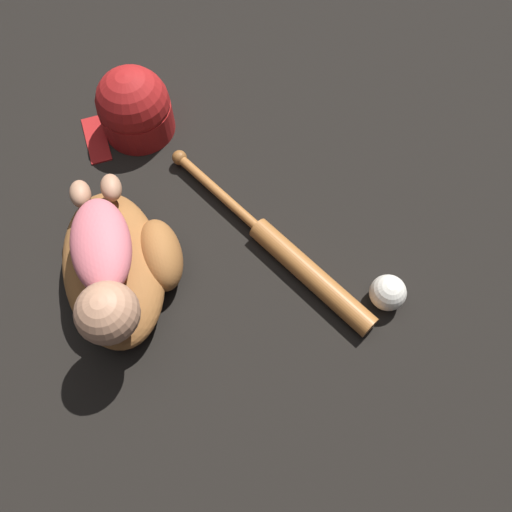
{
  "coord_description": "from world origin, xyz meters",
  "views": [
    {
      "loc": [
        0.57,
        0.05,
        0.98
      ],
      "look_at": [
        0.16,
        0.24,
        0.08
      ],
      "focal_mm": 35.0,
      "sensor_mm": 36.0,
      "label": 1
    }
  ],
  "objects_px": {
    "baseball_bat": "(291,257)",
    "baby_figure": "(103,268)",
    "baseball_glove": "(122,264)",
    "baseball": "(388,293)",
    "baseball_cap": "(134,108)"
  },
  "relations": [
    {
      "from": "baby_figure",
      "to": "baseball_bat",
      "type": "distance_m",
      "value": 0.39
    },
    {
      "from": "baseball_glove",
      "to": "baseball",
      "type": "bearing_deg",
      "value": 59.54
    },
    {
      "from": "baseball_glove",
      "to": "baseball_cap",
      "type": "bearing_deg",
      "value": 157.4
    },
    {
      "from": "baby_figure",
      "to": "baseball_cap",
      "type": "distance_m",
      "value": 0.47
    },
    {
      "from": "baseball",
      "to": "baseball_cap",
      "type": "xyz_separation_m",
      "value": [
        -0.65,
        -0.32,
        0.03
      ]
    },
    {
      "from": "baby_figure",
      "to": "baseball",
      "type": "relative_size",
      "value": 5.02
    },
    {
      "from": "baseball",
      "to": "baseball_cap",
      "type": "height_order",
      "value": "baseball_cap"
    },
    {
      "from": "baseball",
      "to": "baseball_bat",
      "type": "bearing_deg",
      "value": -138.87
    },
    {
      "from": "baseball_cap",
      "to": "baseball_glove",
      "type": "bearing_deg",
      "value": -22.6
    },
    {
      "from": "baby_figure",
      "to": "baseball_bat",
      "type": "bearing_deg",
      "value": 79.04
    },
    {
      "from": "baby_figure",
      "to": "baseball_bat",
      "type": "relative_size",
      "value": 0.65
    },
    {
      "from": "baseball",
      "to": "baseball_cap",
      "type": "bearing_deg",
      "value": -154.12
    },
    {
      "from": "baseball_glove",
      "to": "baby_figure",
      "type": "bearing_deg",
      "value": -27.76
    },
    {
      "from": "baseball_glove",
      "to": "baseball_cap",
      "type": "distance_m",
      "value": 0.4
    },
    {
      "from": "baseball_bat",
      "to": "baby_figure",
      "type": "bearing_deg",
      "value": -100.96
    }
  ]
}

